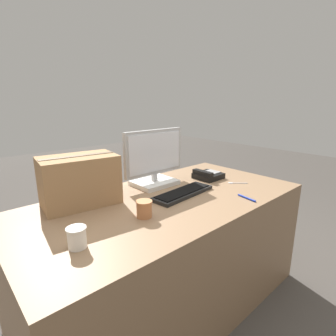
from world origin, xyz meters
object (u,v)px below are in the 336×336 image
Objects in this scene: spoon at (234,183)px; cardboard_box at (80,180)px; paper_cup_right at (144,209)px; keyboard at (183,193)px; desk_phone at (208,175)px; pen_marker at (247,198)px; paper_cup_left at (77,237)px; monitor at (154,162)px.

cardboard_box is (-0.99, 0.38, 0.14)m from spoon.
paper_cup_right reaches higher than spoon.
keyboard is at bearing -28.40° from cardboard_box.
desk_phone is 0.96m from cardboard_box.
desk_phone is at bearing -29.69° from spoon.
keyboard is 3.42× the size of pen_marker.
paper_cup_left is (-0.76, -0.14, 0.03)m from keyboard.
keyboard is 0.39m from paper_cup_right.
monitor is 0.32m from keyboard.
keyboard reaches higher than pen_marker.
monitor reaches higher than desk_phone.
keyboard is at bearing -162.19° from desk_phone.
monitor is 0.54m from cardboard_box.
keyboard is 5.15× the size of paper_cup_left.
paper_cup_right is 0.79× the size of spoon.
paper_cup_left is at bearing -116.15° from cardboard_box.
cardboard_box is (-0.17, 0.39, 0.10)m from paper_cup_right.
spoon is at bearing -38.80° from monitor.
cardboard_box is at bearing 25.12° from spoon.
cardboard_box is 1.00m from pen_marker.
pen_marker is (1.00, -0.17, -0.04)m from paper_cup_left.
keyboard is (0.01, -0.28, -0.16)m from monitor.
paper_cup_left reaches higher than pen_marker.
monitor is at bearing 44.98° from paper_cup_right.
paper_cup_right is at bearing 46.81° from spoon.
spoon is 0.25× the size of cardboard_box.
monitor reaches higher than paper_cup_right.
desk_phone is 1.69× the size of spoon.
desk_phone is at bearing 12.94° from paper_cup_left.
desk_phone is 0.46m from pen_marker.
keyboard is at bearing -88.71° from monitor.
paper_cup_right is at bearing -163.92° from desk_phone.
cardboard_box is (0.21, 0.44, 0.10)m from paper_cup_left.
keyboard reaches higher than spoon.
keyboard is at bearing 13.92° from paper_cup_right.
paper_cup_left is at bearing 48.80° from spoon.
paper_cup_left reaches higher than spoon.
pen_marker is (0.24, -0.31, -0.01)m from keyboard.
cardboard_box is at bearing 169.98° from desk_phone.
spoon is at bearing 0.80° from paper_cup_right.
desk_phone is 0.80m from paper_cup_right.
monitor is 1.05× the size of keyboard.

